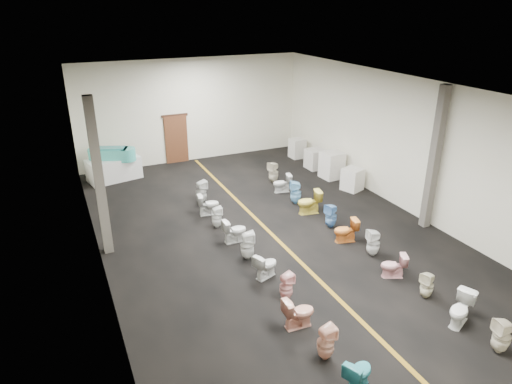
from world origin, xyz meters
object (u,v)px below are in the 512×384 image
toilet_right_2 (427,285)px  toilet_right_0 (502,336)px  toilet_right_6 (331,216)px  toilet_right_8 (296,192)px  toilet_left_2 (299,312)px  toilet_left_0 (358,373)px  toilet_right_10 (273,172)px  appliance_crate_d (297,148)px  display_table (114,169)px  toilet_right_3 (393,266)px  toilet_right_5 (346,231)px  appliance_crate_b (332,165)px  toilet_left_6 (235,230)px  toilet_left_8 (208,204)px  toilet_left_4 (266,265)px  appliance_crate_c (315,159)px  toilet_right_1 (461,310)px  toilet_left_3 (286,287)px  toilet_left_1 (326,343)px  toilet_right_9 (282,183)px  toilet_left_5 (247,245)px  appliance_crate_a (352,179)px  toilet_left_9 (201,192)px  toilet_right_7 (309,202)px  toilet_left_7 (217,217)px  toilet_right_4 (373,243)px

toilet_right_2 → toilet_right_0: bearing=-15.8°
toilet_right_6 → toilet_right_8: size_ratio=0.94×
toilet_right_8 → toilet_left_2: bearing=-11.5°
toilet_left_0 → toilet_right_10: toilet_right_10 is taller
toilet_left_2 → appliance_crate_d: bearing=-26.8°
display_table → toilet_right_3: size_ratio=3.04×
toilet_right_5 → toilet_left_2: bearing=-35.9°
appliance_crate_b → toilet_left_6: bearing=-148.9°
appliance_crate_b → toilet_left_8: bearing=-167.6°
display_table → toilet_left_6: bearing=-70.0°
toilet_left_4 → toilet_right_0: 5.50m
appliance_crate_c → toilet_right_8: (-2.59, -2.93, 0.00)m
toilet_right_3 → toilet_right_8: bearing=-155.1°
toilet_right_6 → toilet_right_1: bearing=-16.6°
display_table → toilet_left_3: bearing=-75.8°
appliance_crate_c → toilet_right_3: appliance_crate_c is taller
toilet_left_1 → toilet_right_9: (3.23, 8.12, -0.04)m
toilet_left_5 → toilet_right_2: bearing=-125.3°
appliance_crate_b → toilet_right_1: (-2.46, -8.98, -0.16)m
display_table → toilet_left_6: size_ratio=2.75×
appliance_crate_c → toilet_right_1: size_ratio=1.11×
appliance_crate_a → toilet_right_2: (-2.43, -6.47, -0.08)m
toilet_right_0 → toilet_right_2: toilet_right_0 is taller
toilet_left_1 → toilet_left_9: bearing=-2.8°
toilet_left_5 → toilet_right_0: (3.26, -5.52, -0.02)m
toilet_left_6 → toilet_right_1: toilet_right_1 is taller
appliance_crate_b → toilet_left_9: appliance_crate_b is taller
appliance_crate_c → toilet_left_8: appliance_crate_c is taller
toilet_left_8 → toilet_right_5: size_ratio=1.00×
display_table → toilet_left_5: (2.45, -7.90, -0.03)m
toilet_left_4 → toilet_right_7: 4.18m
toilet_right_7 → appliance_crate_d: bearing=165.2°
toilet_right_5 → toilet_right_7: bearing=-167.6°
appliance_crate_d → toilet_left_2: (-5.78, -10.44, -0.08)m
toilet_left_5 → toilet_right_5: toilet_left_5 is taller
appliance_crate_b → toilet_left_7: bearing=-158.4°
toilet_right_0 → toilet_right_7: bearing=-169.6°
toilet_left_4 → toilet_right_6: 3.55m
toilet_left_1 → toilet_right_7: size_ratio=0.94×
toilet_right_1 → toilet_left_1: bearing=-120.1°
toilet_right_4 → toilet_right_7: (-0.22, 3.16, 0.01)m
toilet_left_6 → toilet_right_2: toilet_left_6 is taller
display_table → appliance_crate_d: 8.13m
toilet_left_6 → appliance_crate_d: bearing=-42.4°
toilet_left_3 → toilet_right_3: bearing=-103.2°
appliance_crate_c → toilet_left_3: 9.61m
toilet_right_2 → appliance_crate_b: bearing=146.5°
display_table → toilet_right_2: bearing=-63.4°
toilet_left_9 → toilet_right_0: toilet_left_9 is taller
toilet_right_6 → toilet_left_2: bearing=-57.8°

